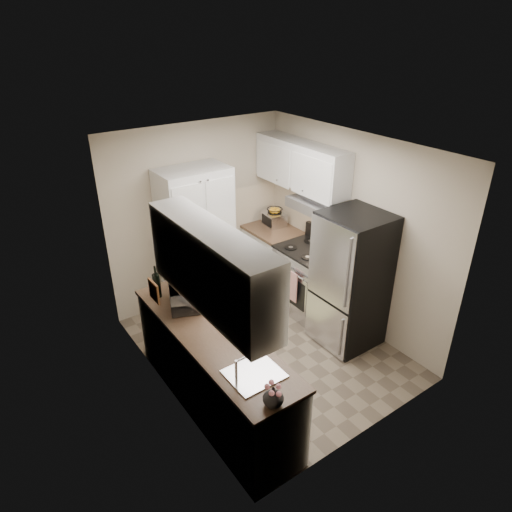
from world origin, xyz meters
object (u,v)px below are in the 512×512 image
at_px(pantry_cabinet, 197,242).
at_px(microwave, 185,294).
at_px(toaster_oven, 274,219).
at_px(wine_bottle, 157,283).
at_px(electric_range, 307,279).
at_px(refrigerator, 351,280).

height_order(pantry_cabinet, microwave, pantry_cabinet).
bearing_deg(toaster_oven, wine_bottle, -153.92).
distance_m(electric_range, refrigerator, 0.88).
height_order(refrigerator, wine_bottle, refrigerator).
relative_size(electric_range, microwave, 2.34).
bearing_deg(refrigerator, toaster_oven, 85.04).
bearing_deg(microwave, electric_range, -61.29).
xyz_separation_m(refrigerator, wine_bottle, (-2.08, 0.89, 0.24)).
distance_m(refrigerator, toaster_oven, 1.74).
relative_size(electric_range, toaster_oven, 3.40).
bearing_deg(electric_range, refrigerator, -92.48).
xyz_separation_m(refrigerator, toaster_oven, (0.15, 1.73, 0.17)).
xyz_separation_m(electric_range, toaster_oven, (0.12, 0.93, 0.54)).
height_order(pantry_cabinet, electric_range, pantry_cabinet).
bearing_deg(toaster_oven, pantry_cabinet, -174.37).
distance_m(pantry_cabinet, electric_range, 1.58).
bearing_deg(microwave, pantry_cabinet, -11.48).
relative_size(pantry_cabinet, electric_range, 1.77).
xyz_separation_m(wine_bottle, toaster_oven, (2.23, 0.84, -0.07)).
bearing_deg(microwave, wine_bottle, 50.99).
bearing_deg(pantry_cabinet, wine_bottle, -138.35).
bearing_deg(electric_range, microwave, -173.19).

